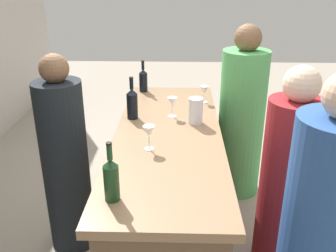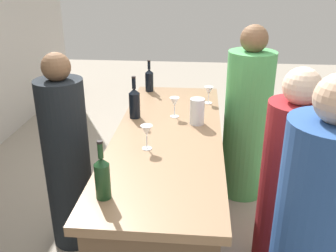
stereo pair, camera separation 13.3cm
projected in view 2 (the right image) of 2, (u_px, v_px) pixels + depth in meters
The scene contains 13 objects.
ground_plane at pixel (168, 241), 2.89m from camera, with size 12.00×12.00×0.00m, color #9E9384.
bar_counter at pixel (168, 190), 2.71m from camera, with size 2.08×0.72×0.92m.
wine_bottle_leftmost_olive_green at pixel (102, 177), 1.78m from camera, with size 0.07×0.07×0.30m.
wine_bottle_second_left_near_black at pixel (135, 102), 2.75m from camera, with size 0.08×0.08×0.32m.
wine_bottle_center_near_black at pixel (149, 80), 3.36m from camera, with size 0.07×0.07×0.28m.
wine_glass_near_left at pixel (209, 92), 3.06m from camera, with size 0.07×0.07×0.14m.
wine_glass_near_center at pixel (175, 103), 2.77m from camera, with size 0.07×0.07×0.15m.
wine_glass_near_right at pixel (147, 132), 2.27m from camera, with size 0.07×0.07×0.16m.
water_pitcher at pixel (197, 111), 2.65m from camera, with size 0.10×0.10×0.19m.
person_left_guest at pixel (247, 122), 3.28m from camera, with size 0.49×0.49×1.54m.
person_center_guest at pixel (288, 185), 2.42m from camera, with size 0.45×0.45×1.43m.
person_right_guest at pixel (312, 248), 1.78m from camera, with size 0.47×0.47×1.57m.
person_server_behind at pixel (67, 161), 2.67m from camera, with size 0.38×0.38×1.46m.
Camera 2 is at (-2.31, -0.21, 1.95)m, focal length 40.05 mm.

